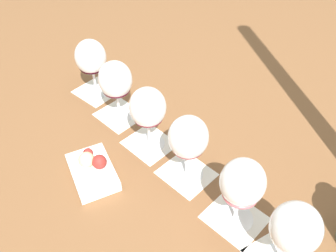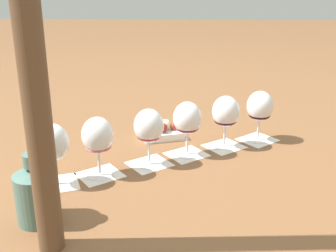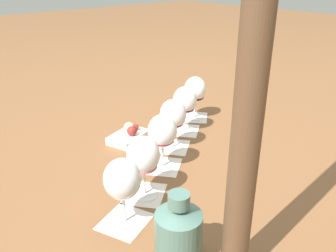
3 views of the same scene
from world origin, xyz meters
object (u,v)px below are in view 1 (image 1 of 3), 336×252
Objects in this scene: wine_glass_4 at (116,82)px; wine_glass_5 at (91,59)px; wine_glass_1 at (242,185)px; wine_glass_2 at (188,140)px; snack_dish at (92,169)px; wine_glass_0 at (294,231)px; wine_glass_3 at (148,110)px.

wine_glass_5 is at bearing 27.90° from wine_glass_4.
wine_glass_1 and wine_glass_2 have the same top height.
wine_glass_1 is 1.00× the size of wine_glass_2.
wine_glass_2 is 0.27m from wine_glass_4.
wine_glass_1 is 0.15m from wine_glass_2.
snack_dish is at bearing 160.50° from wine_glass_4.
wine_glass_1 is (0.10, 0.06, 0.00)m from wine_glass_0.
wine_glass_1 is 0.41m from wine_glass_4.
wine_glass_0 is 1.00× the size of wine_glass_4.
wine_glass_2 is at bearing -148.44° from wine_glass_4.
wine_glass_2 is at bearing -149.65° from wine_glass_5.
snack_dish is at bearing 81.97° from wine_glass_2.
wine_glass_0 is at bearing -149.56° from wine_glass_4.
wine_glass_0 and wine_glass_4 have the same top height.
snack_dish is at bearing 52.33° from wine_glass_0.
wine_glass_0 is at bearing -127.67° from snack_dish.
wine_glass_2 is at bearing -146.34° from wine_glass_3.
wine_glass_5 is at bearing -1.64° from snack_dish.
snack_dish is at bearing 60.78° from wine_glass_1.
wine_glass_4 and wine_glass_5 have the same top height.
wine_glass_5 is 1.06× the size of snack_dish.
wine_glass_3 is 0.14m from wine_glass_4.
wine_glass_4 is 1.06× the size of snack_dish.
wine_glass_5 is (0.23, 0.13, 0.00)m from wine_glass_3.
wine_glass_4 is (0.12, 0.07, 0.00)m from wine_glass_3.
wine_glass_2 is 1.00× the size of wine_glass_3.
wine_glass_5 is (0.47, 0.27, -0.00)m from wine_glass_1.
wine_glass_3 and wine_glass_5 have the same top height.
wine_glass_0 is at bearing -150.67° from wine_glass_2.
wine_glass_4 is (0.46, 0.27, 0.00)m from wine_glass_0.
wine_glass_4 is at bearing 31.56° from wine_glass_2.
wine_glass_2 and wine_glass_5 have the same top height.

